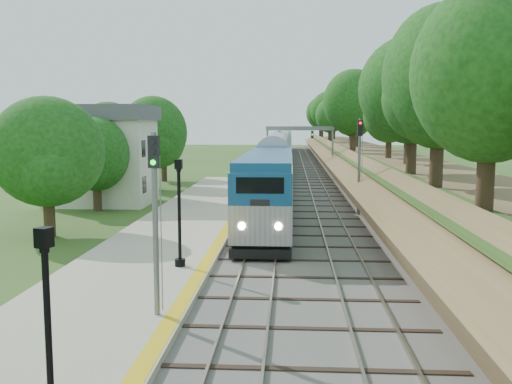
# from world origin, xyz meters

# --- Properties ---
(ground) EXTENTS (320.00, 320.00, 0.00)m
(ground) POSITION_xyz_m (0.00, 0.00, 0.00)
(ground) COLOR #2D4C19
(ground) RESTS_ON ground
(trackbed) EXTENTS (9.50, 170.00, 0.28)m
(trackbed) POSITION_xyz_m (2.00, 60.00, 0.07)
(trackbed) COLOR #4C4944
(trackbed) RESTS_ON ground
(platform) EXTENTS (6.40, 68.00, 0.38)m
(platform) POSITION_xyz_m (-5.20, 16.00, 0.19)
(platform) COLOR #ACA08B
(platform) RESTS_ON ground
(yellow_stripe) EXTENTS (0.55, 68.00, 0.01)m
(yellow_stripe) POSITION_xyz_m (-2.35, 16.00, 0.39)
(yellow_stripe) COLOR gold
(yellow_stripe) RESTS_ON platform
(embankment) EXTENTS (10.64, 170.00, 11.70)m
(embankment) POSITION_xyz_m (10.35, 60.00, 1.95)
(embankment) COLOR brown
(embankment) RESTS_ON ground
(station_building) EXTENTS (8.60, 6.60, 8.00)m
(station_building) POSITION_xyz_m (-14.00, 30.00, 4.09)
(station_building) COLOR white
(station_building) RESTS_ON ground
(signal_gantry) EXTENTS (8.40, 0.38, 6.20)m
(signal_gantry) POSITION_xyz_m (2.47, 54.99, 4.82)
(signal_gantry) COLOR slate
(signal_gantry) RESTS_ON ground
(trees_behind_platform) EXTENTS (7.82, 53.32, 7.21)m
(trees_behind_platform) POSITION_xyz_m (-11.17, 20.67, 4.53)
(trees_behind_platform) COLOR #332316
(trees_behind_platform) RESTS_ON ground
(train) EXTENTS (3.02, 121.04, 4.44)m
(train) POSITION_xyz_m (0.00, 70.02, 2.27)
(train) COLOR black
(train) RESTS_ON trackbed
(lamppost_mid) EXTENTS (0.42, 0.42, 4.23)m
(lamppost_mid) POSITION_xyz_m (-3.22, -5.08, 2.27)
(lamppost_mid) COLOR black
(lamppost_mid) RESTS_ON platform
(lamppost_far) EXTENTS (0.46, 0.46, 4.66)m
(lamppost_far) POSITION_xyz_m (-3.38, 8.64, 2.46)
(lamppost_far) COLOR black
(lamppost_far) RESTS_ON platform
(signal_platform) EXTENTS (0.35, 0.27, 5.89)m
(signal_platform) POSITION_xyz_m (-2.90, 2.34, 4.00)
(signal_platform) COLOR slate
(signal_platform) RESTS_ON platform
(signal_farside) EXTENTS (0.37, 0.29, 6.76)m
(signal_farside) POSITION_xyz_m (6.20, 24.96, 4.25)
(signal_farside) COLOR slate
(signal_farside) RESTS_ON ground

